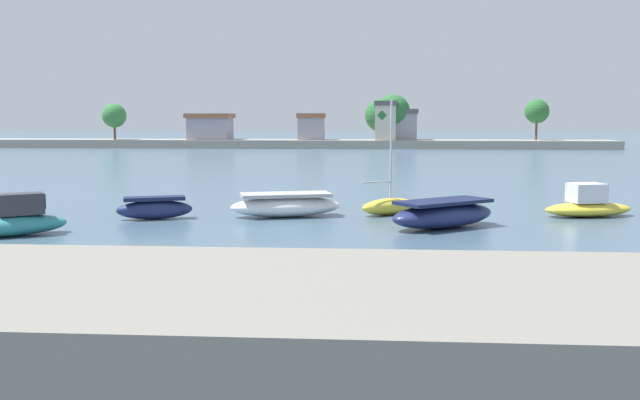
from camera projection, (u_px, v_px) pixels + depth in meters
name	position (u px, v px, depth m)	size (l,w,h in m)	color
moored_boat_2	(13.00, 221.00, 29.17)	(4.52, 3.74, 1.75)	teal
moored_boat_3	(155.00, 208.00, 33.88)	(3.73, 2.17, 1.08)	navy
moored_boat_4	(286.00, 205.00, 34.70)	(5.79, 3.36, 1.17)	white
moored_boat_5	(389.00, 205.00, 35.41)	(3.30, 2.84, 5.75)	yellow
moored_boat_6	(443.00, 214.00, 31.31)	(5.69, 4.98, 1.24)	navy
moored_boat_7	(588.00, 205.00, 34.77)	(4.79, 2.82, 1.64)	yellow
distant_shoreline	(295.00, 133.00, 107.93)	(105.59, 7.50, 8.06)	gray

